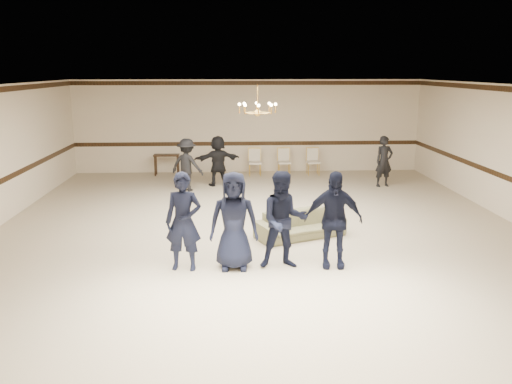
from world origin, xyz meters
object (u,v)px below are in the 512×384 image
boy_d (333,219)px  adult_left (187,165)px  boy_b (234,221)px  boy_c (284,220)px  banquet_chair_mid (284,162)px  banquet_chair_right (313,162)px  boy_a (183,222)px  settee (300,224)px  console_table (167,165)px  adult_right (384,161)px  banquet_chair_left (255,162)px  adult_mid (218,161)px  chandelier (257,99)px

boy_d → adult_left: boy_d is taller
boy_b → adult_left: 6.45m
boy_c → banquet_chair_mid: boy_c is taller
banquet_chair_mid → banquet_chair_right: size_ratio=1.00×
boy_a → settee: bearing=43.6°
adult_left → console_table: 2.60m
settee → banquet_chair_right: (1.36, 6.77, 0.17)m
settee → adult_right: 5.87m
boy_d → console_table: boy_d is taller
settee → banquet_chair_mid: 6.78m
console_table → banquet_chair_left: bearing=-3.0°
boy_b → banquet_chair_left: 8.57m
adult_mid → adult_right: bearing=160.2°
chandelier → banquet_chair_right: chandelier is taller
banquet_chair_mid → console_table: (-4.00, 0.20, -0.09)m
boy_c → boy_a: bearing=178.3°
settee → adult_right: (3.24, 4.86, 0.50)m
boy_b → adult_right: boy_b is taller
boy_a → banquet_chair_left: size_ratio=1.98×
boy_b → settee: (1.44, 1.75, -0.61)m
settee → boy_a: bearing=-165.8°
banquet_chair_left → banquet_chair_right: 2.00m
console_table → boy_d: bearing=-64.5°
adult_mid → banquet_chair_right: adult_mid is taller
chandelier → boy_d: size_ratio=0.53×
boy_d → settee: bearing=106.0°
banquet_chair_mid → boy_a: bearing=-111.0°
boy_c → banquet_chair_right: (1.90, 8.52, -0.44)m
settee → banquet_chair_left: size_ratio=2.12×
boy_b → console_table: boy_b is taller
adult_left → banquet_chair_mid: (3.12, 2.21, -0.33)m
banquet_chair_mid → adult_mid: bearing=-149.2°
boy_a → boy_b: size_ratio=1.00×
banquet_chair_mid → settee: bearing=-96.5°
banquet_chair_mid → chandelier: bearing=-106.2°
boy_a → settee: 2.99m
adult_right → banquet_chair_mid: bearing=132.9°
boy_d → boy_c: bearing=-175.5°
boy_a → boy_c: (1.80, 0.00, 0.00)m
boy_d → banquet_chair_mid: size_ratio=1.98×
banquet_chair_right → boy_c: bearing=-107.6°
banquet_chair_left → console_table: (-3.00, 0.20, -0.09)m
settee → boy_c: bearing=-129.8°
console_table → adult_left: bearing=-69.1°
banquet_chair_mid → adult_left: bearing=-148.1°
chandelier → console_table: bearing=117.0°
adult_mid → console_table: (-1.78, 1.71, -0.42)m
chandelier → banquet_chair_left: 5.82m
adult_mid → banquet_chair_mid: bearing=-161.1°
chandelier → boy_b: chandelier is taller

